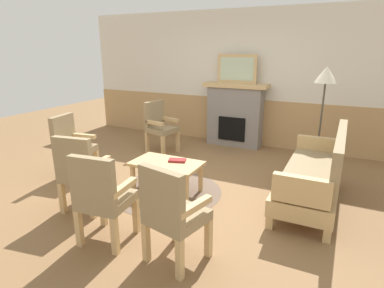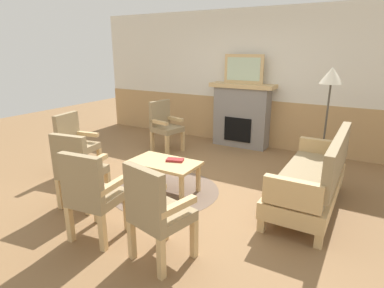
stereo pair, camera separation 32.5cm
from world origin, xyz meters
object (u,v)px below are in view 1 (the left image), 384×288
(book_on_table, at_px, (177,160))
(armchair_corner_left, at_px, (172,211))
(couch, at_px, (314,175))
(floor_lamp_by_couch, at_px, (326,81))
(coffee_table, at_px, (167,166))
(framed_picture, at_px, (237,69))
(fireplace, at_px, (235,114))
(armchair_near_fireplace, at_px, (71,144))
(armchair_by_window_left, at_px, (159,125))
(armchair_front_left, at_px, (102,195))
(armchair_front_center, at_px, (81,170))

(book_on_table, distance_m, armchair_corner_left, 1.59)
(couch, relative_size, floor_lamp_by_couch, 1.07)
(armchair_corner_left, bearing_deg, coffee_table, 122.49)
(framed_picture, bearing_deg, coffee_table, -91.99)
(fireplace, distance_m, armchair_corner_left, 3.99)
(framed_picture, relative_size, armchair_near_fireplace, 0.82)
(armchair_by_window_left, bearing_deg, couch, -18.93)
(armchair_corner_left, xyz_separation_m, floor_lamp_by_couch, (0.95, 3.21, 0.91))
(coffee_table, xyz_separation_m, book_on_table, (0.12, 0.10, 0.07))
(couch, height_order, floor_lamp_by_couch, floor_lamp_by_couch)
(coffee_table, bearing_deg, fireplace, 88.01)
(armchair_near_fireplace, bearing_deg, framed_picture, 58.93)
(armchair_by_window_left, bearing_deg, armchair_front_left, -68.80)
(book_on_table, distance_m, armchair_by_window_left, 1.86)
(armchair_corner_left, relative_size, floor_lamp_by_couch, 0.58)
(coffee_table, bearing_deg, armchair_front_center, -124.86)
(couch, bearing_deg, armchair_near_fireplace, -168.55)
(armchair_near_fireplace, distance_m, floor_lamp_by_couch, 4.06)
(armchair_front_center, relative_size, armchair_corner_left, 1.00)
(couch, relative_size, book_on_table, 7.63)
(armchair_near_fireplace, bearing_deg, armchair_corner_left, -25.11)
(coffee_table, relative_size, armchair_near_fireplace, 0.98)
(couch, relative_size, armchair_near_fireplace, 1.84)
(fireplace, bearing_deg, armchair_by_window_left, -137.02)
(coffee_table, bearing_deg, armchair_near_fireplace, -173.57)
(fireplace, relative_size, armchair_front_left, 1.33)
(couch, distance_m, armchair_near_fireplace, 3.54)
(coffee_table, xyz_separation_m, armchair_corner_left, (0.84, -1.32, 0.15))
(armchair_corner_left, height_order, floor_lamp_by_couch, floor_lamp_by_couch)
(couch, xyz_separation_m, armchair_front_center, (-2.52, -1.45, 0.14))
(fireplace, distance_m, armchair_front_left, 3.96)
(fireplace, relative_size, book_on_table, 5.51)
(armchair_near_fireplace, relative_size, armchair_front_left, 1.00)
(framed_picture, height_order, armchair_corner_left, framed_picture)
(book_on_table, relative_size, armchair_front_center, 0.24)
(book_on_table, relative_size, armchair_corner_left, 0.24)
(coffee_table, height_order, armchair_by_window_left, armchair_by_window_left)
(armchair_front_left, bearing_deg, couch, 45.73)
(fireplace, distance_m, coffee_table, 2.62)
(armchair_by_window_left, bearing_deg, coffee_table, -55.18)
(fireplace, height_order, armchair_near_fireplace, fireplace)
(framed_picture, xyz_separation_m, armchair_corner_left, (0.75, -3.92, -1.02))
(book_on_table, bearing_deg, armchair_front_left, -92.55)
(framed_picture, xyz_separation_m, coffee_table, (-0.09, -2.61, -1.17))
(armchair_by_window_left, relative_size, floor_lamp_by_couch, 0.58)
(framed_picture, distance_m, armchair_front_left, 4.08)
(armchair_by_window_left, relative_size, armchair_front_center, 1.00)
(book_on_table, bearing_deg, armchair_corner_left, -62.91)
(fireplace, height_order, armchair_by_window_left, fireplace)
(book_on_table, height_order, armchair_front_left, armchair_front_left)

